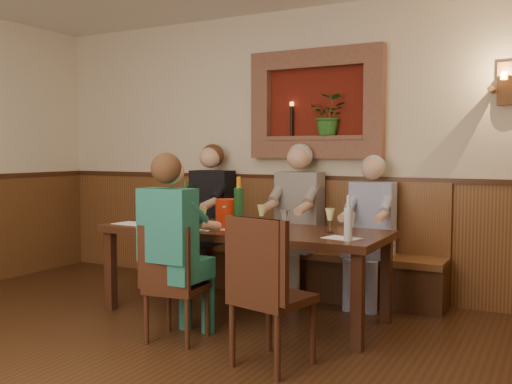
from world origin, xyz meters
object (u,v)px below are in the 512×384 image
(person_bench_left, at_px, (208,227))
(person_bench_mid, at_px, (295,233))
(chair_near_right, at_px, (271,323))
(wine_bottle_green_b, at_px, (185,206))
(spittoon_bucket, at_px, (228,213))
(chair_near_left, at_px, (176,307))
(wine_bottle_green_a, at_px, (239,208))
(water_bottle, at_px, (348,223))
(person_chair_front, at_px, (176,264))
(person_bench_right, at_px, (369,244))
(bench, at_px, (290,259))
(dining_table, at_px, (243,237))

(person_bench_left, height_order, person_bench_mid, same)
(chair_near_right, xyz_separation_m, wine_bottle_green_b, (-1.34, 0.97, 0.62))
(person_bench_mid, xyz_separation_m, spittoon_bucket, (-0.23, -0.88, 0.26))
(wine_bottle_green_b, bearing_deg, spittoon_bucket, -12.44)
(chair_near_left, bearing_deg, wine_bottle_green_a, 70.06)
(person_bench_mid, bearing_deg, water_bottle, -50.83)
(spittoon_bucket, bearing_deg, person_chair_front, -90.43)
(person_bench_left, xyz_separation_m, person_chair_front, (0.77, -1.62, -0.04))
(spittoon_bucket, height_order, water_bottle, water_bottle)
(person_chair_front, relative_size, wine_bottle_green_b, 3.67)
(wine_bottle_green_a, height_order, water_bottle, wine_bottle_green_a)
(chair_near_right, distance_m, person_bench_right, 1.77)
(bench, xyz_separation_m, person_bench_mid, (0.11, -0.11, 0.28))
(person_bench_left, relative_size, wine_bottle_green_b, 3.91)
(spittoon_bucket, bearing_deg, person_bench_right, 42.85)
(wine_bottle_green_a, bearing_deg, bench, 91.43)
(person_bench_mid, relative_size, spittoon_bucket, 6.14)
(bench, relative_size, spittoon_bucket, 12.58)
(chair_near_left, relative_size, chair_near_right, 0.88)
(chair_near_left, relative_size, wine_bottle_green_a, 2.00)
(bench, bearing_deg, chair_near_right, -68.81)
(chair_near_left, distance_m, spittoon_bucket, 0.96)
(dining_table, bearing_deg, person_bench_left, 136.79)
(chair_near_left, relative_size, water_bottle, 2.64)
(chair_near_left, distance_m, wine_bottle_green_a, 0.97)
(water_bottle, bearing_deg, dining_table, 165.08)
(chair_near_left, xyz_separation_m, chair_near_right, (0.84, -0.12, 0.03))
(chair_near_left, bearing_deg, water_bottle, 16.69)
(dining_table, xyz_separation_m, person_chair_front, (-0.12, -0.78, -0.11))
(dining_table, distance_m, person_chair_front, 0.80)
(person_bench_mid, height_order, wine_bottle_green_a, person_bench_mid)
(bench, height_order, chair_near_right, bench)
(chair_near_right, bearing_deg, chair_near_left, -175.62)
(person_chair_front, bearing_deg, person_bench_right, 59.42)
(wine_bottle_green_b, bearing_deg, chair_near_left, -59.15)
(chair_near_left, bearing_deg, person_bench_mid, 74.24)
(wine_bottle_green_b, bearing_deg, person_bench_mid, 46.06)
(chair_near_left, distance_m, chair_near_right, 0.84)
(bench, distance_m, chair_near_right, 1.98)
(person_bench_left, bearing_deg, wine_bottle_green_a, -45.94)
(person_bench_right, distance_m, wine_bottle_green_b, 1.69)
(dining_table, bearing_deg, bench, 90.00)
(dining_table, relative_size, person_bench_right, 1.77)
(bench, xyz_separation_m, wine_bottle_green_a, (0.03, -1.05, 0.60))
(person_bench_right, height_order, person_chair_front, person_chair_front)
(person_bench_mid, distance_m, wine_bottle_green_a, 1.00)
(person_bench_left, distance_m, spittoon_bucket, 1.20)
(dining_table, height_order, person_bench_left, person_bench_left)
(chair_near_right, bearing_deg, person_bench_right, 98.74)
(dining_table, height_order, person_bench_mid, person_bench_mid)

